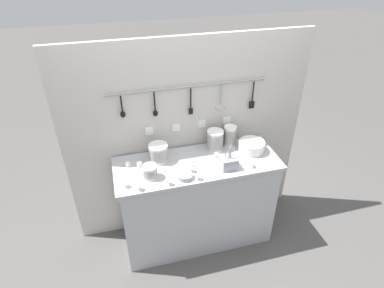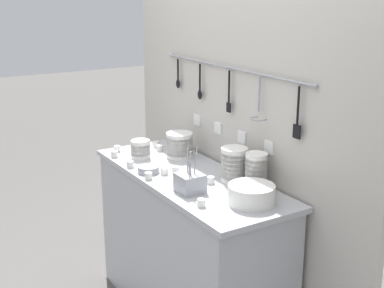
{
  "view_description": "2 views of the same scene",
  "coord_description": "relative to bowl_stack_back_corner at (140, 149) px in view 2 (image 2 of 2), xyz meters",
  "views": [
    {
      "loc": [
        -0.63,
        -2.17,
        2.61
      ],
      "look_at": [
        -0.06,
        -0.04,
        1.16
      ],
      "focal_mm": 30.0,
      "sensor_mm": 36.0,
      "label": 1
    },
    {
      "loc": [
        2.49,
        -1.5,
        1.98
      ],
      "look_at": [
        0.04,
        -0.0,
        1.13
      ],
      "focal_mm": 50.0,
      "sensor_mm": 36.0,
      "label": 2
    }
  ],
  "objects": [
    {
      "name": "cup_beside_plates",
      "position": [
        -0.07,
        0.17,
        -0.04
      ],
      "size": [
        0.04,
        0.04,
        0.04
      ],
      "color": "silver",
      "rests_on": "counter"
    },
    {
      "name": "cup_edge_far",
      "position": [
        -0.1,
        -0.14,
        -0.04
      ],
      "size": [
        0.04,
        0.04,
        0.04
      ],
      "color": "silver",
      "rests_on": "counter"
    },
    {
      "name": "bowl_stack_wide_centre",
      "position": [
        0.8,
        0.29,
        0.04
      ],
      "size": [
        0.12,
        0.12,
        0.2
      ],
      "color": "silver",
      "rests_on": "counter"
    },
    {
      "name": "cup_centre",
      "position": [
        0.86,
        -0.09,
        -0.04
      ],
      "size": [
        0.04,
        0.04,
        0.04
      ],
      "color": "silver",
      "rests_on": "counter"
    },
    {
      "name": "back_wall",
      "position": [
        0.43,
        0.41,
        -0.02
      ],
      "size": [
        2.25,
        0.11,
        1.95
      ],
      "color": "#BCB7AD",
      "rests_on": "ground"
    },
    {
      "name": "steel_mixing_bowl",
      "position": [
        0.27,
        -0.08,
        -0.04
      ],
      "size": [
        0.13,
        0.13,
        0.04
      ],
      "color": "#93969E",
      "rests_on": "counter"
    },
    {
      "name": "cup_front_left",
      "position": [
        0.13,
        -0.14,
        -0.04
      ],
      "size": [
        0.04,
        0.04,
        0.04
      ],
      "color": "silver",
      "rests_on": "counter"
    },
    {
      "name": "bowl_stack_back_corner",
      "position": [
        0.0,
        0.0,
        0.0
      ],
      "size": [
        0.12,
        0.12,
        0.12
      ],
      "color": "silver",
      "rests_on": "counter"
    },
    {
      "name": "bowl_stack_nested_right",
      "position": [
        0.11,
        0.22,
        0.02
      ],
      "size": [
        0.17,
        0.17,
        0.16
      ],
      "color": "silver",
      "rests_on": "counter"
    },
    {
      "name": "cup_front_right",
      "position": [
        0.38,
        -0.14,
        -0.04
      ],
      "size": [
        0.04,
        0.04,
        0.04
      ],
      "color": "silver",
      "rests_on": "counter"
    },
    {
      "name": "cup_back_left",
      "position": [
        0.35,
        -0.02,
        -0.04
      ],
      "size": [
        0.04,
        0.04,
        0.04
      ],
      "color": "silver",
      "rests_on": "counter"
    },
    {
      "name": "bowl_stack_tall_left",
      "position": [
        0.64,
        0.26,
        0.04
      ],
      "size": [
        0.15,
        0.15,
        0.19
      ],
      "color": "silver",
      "rests_on": "counter"
    },
    {
      "name": "counter",
      "position": [
        0.43,
        0.1,
        -0.52
      ],
      "size": [
        1.45,
        0.55,
        0.93
      ],
      "color": "#ADAFB5",
      "rests_on": "ground"
    },
    {
      "name": "plate_stack",
      "position": [
        0.96,
        0.14,
        -0.01
      ],
      "size": [
        0.24,
        0.24,
        0.1
      ],
      "color": "silver",
      "rests_on": "counter"
    },
    {
      "name": "cup_by_caddy",
      "position": [
        -0.2,
        -0.07,
        -0.04
      ],
      "size": [
        0.04,
        0.04,
        0.04
      ],
      "color": "silver",
      "rests_on": "counter"
    },
    {
      "name": "cup_mid_row",
      "position": [
        -0.16,
        0.2,
        -0.04
      ],
      "size": [
        0.04,
        0.04,
        0.04
      ],
      "color": "silver",
      "rests_on": "counter"
    },
    {
      "name": "cutlery_caddy",
      "position": [
        0.66,
        -0.04,
        -0.01
      ],
      "size": [
        0.13,
        0.13,
        0.25
      ],
      "color": "#93969E",
      "rests_on": "counter"
    },
    {
      "name": "cup_back_right",
      "position": [
        0.36,
        0.05,
        -0.04
      ],
      "size": [
        0.04,
        0.04,
        0.04
      ],
      "color": "silver",
      "rests_on": "counter"
    },
    {
      "name": "cup_edge_near",
      "position": [
        0.62,
        0.13,
        -0.04
      ],
      "size": [
        0.04,
        0.04,
        0.04
      ],
      "color": "silver",
      "rests_on": "counter"
    }
  ]
}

